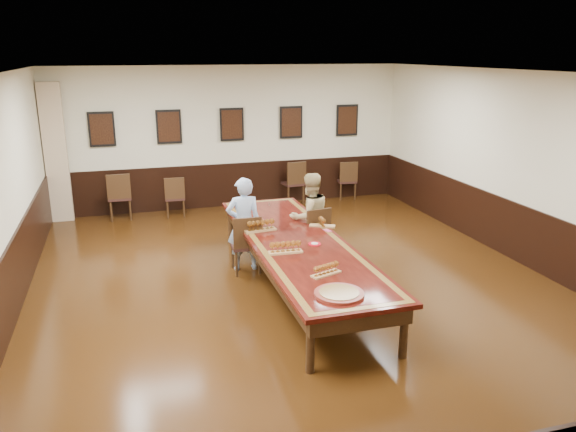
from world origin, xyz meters
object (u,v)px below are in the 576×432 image
object	(u,v)px
spare_chair_c	(293,182)
spare_chair_b	(175,196)
chair_woman	(313,234)
person_man	(244,224)
conference_table	(297,250)
spare_chair_a	(120,196)
chair_man	(245,243)
person_woman	(310,217)
carved_platter	(339,294)
spare_chair_d	(346,179)

from	to	relation	value
spare_chair_c	spare_chair_b	bearing A→B (deg)	-0.08
chair_woman	person_man	size ratio (longest dim) A/B	0.63
person_man	conference_table	distance (m)	1.16
chair_woman	spare_chair_a	size ratio (longest dim) A/B	0.95
chair_man	chair_woman	world-z (taller)	same
person_man	chair_man	bearing A→B (deg)	90.00
chair_woman	spare_chair_c	size ratio (longest dim) A/B	0.96
spare_chair_b	conference_table	xyz separation A→B (m)	(1.40, -4.45, 0.16)
conference_table	spare_chair_c	bearing A→B (deg)	73.77
conference_table	person_woman	bearing A→B (deg)	62.68
carved_platter	spare_chair_d	bearing A→B (deg)	66.97
conference_table	carved_platter	world-z (taller)	carved_platter
spare_chair_d	carved_platter	world-z (taller)	spare_chair_d
chair_woman	conference_table	distance (m)	1.17
spare_chair_d	person_man	world-z (taller)	person_man
person_man	spare_chair_a	bearing A→B (deg)	-60.53
spare_chair_a	conference_table	distance (m)	5.25
chair_man	spare_chair_a	distance (m)	4.20
person_woman	carved_platter	xyz separation A→B (m)	(-0.69, -3.11, 0.01)
chair_man	spare_chair_c	size ratio (longest dim) A/B	0.96
chair_man	spare_chair_c	world-z (taller)	spare_chair_c
chair_woman	person_man	distance (m)	1.24
spare_chair_b	carved_platter	distance (m)	6.60
conference_table	carved_platter	xyz separation A→B (m)	(-0.12, -2.01, 0.16)
person_man	spare_chair_c	bearing A→B (deg)	-116.29
chair_woman	conference_table	world-z (taller)	chair_woman
spare_chair_b	person_man	world-z (taller)	person_man
spare_chair_b	conference_table	size ratio (longest dim) A/B	0.18
spare_chair_b	carved_platter	xyz separation A→B (m)	(1.28, -6.46, 0.32)
person_man	carved_platter	distance (m)	3.01
spare_chair_a	spare_chair_d	world-z (taller)	spare_chair_a
spare_chair_b	carved_platter	bearing A→B (deg)	104.77
spare_chair_c	chair_man	bearing A→B (deg)	55.53
person_woman	spare_chair_b	bearing A→B (deg)	-70.46
spare_chair_c	spare_chair_d	distance (m)	1.39
chair_woman	spare_chair_a	distance (m)	4.77
carved_platter	person_woman	bearing A→B (deg)	77.44
chair_man	spare_chair_d	xyz separation A→B (m)	(3.41, 3.99, -0.02)
conference_table	chair_man	bearing A→B (deg)	125.73
spare_chair_b	conference_table	world-z (taller)	spare_chair_b
spare_chair_c	person_woman	size ratio (longest dim) A/B	0.67
spare_chair_a	spare_chair_d	size ratio (longest dim) A/B	1.09
chair_woman	carved_platter	bearing A→B (deg)	65.79
spare_chair_a	carved_platter	distance (m)	7.03
person_woman	spare_chair_c	bearing A→B (deg)	-113.52
chair_man	carved_platter	size ratio (longest dim) A/B	1.59
person_man	carved_platter	xyz separation A→B (m)	(0.49, -2.97, -0.01)
chair_man	conference_table	distance (m)	1.07
spare_chair_d	person_woman	size ratio (longest dim) A/B	0.61
spare_chair_b	spare_chair_d	distance (m)	4.21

